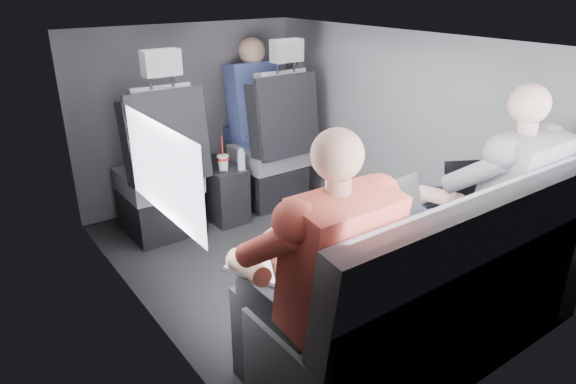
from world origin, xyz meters
TOP-DOWN VIEW (x-y plane):
  - floor at (0.00, 0.00)m, footprint 2.60×2.60m
  - ceiling at (0.00, 0.00)m, footprint 2.60×2.60m
  - panel_left at (-0.90, 0.00)m, footprint 0.02×2.60m
  - panel_right at (0.90, 0.00)m, footprint 0.02×2.60m
  - panel_front at (0.00, 1.30)m, footprint 1.80×0.02m
  - panel_back at (0.00, -1.30)m, footprint 1.80×0.02m
  - side_window at (-0.88, -0.30)m, footprint 0.02×0.75m
  - seatbelt at (0.45, 0.67)m, footprint 0.35×0.11m
  - front_seat_left at (-0.45, 0.84)m, footprint 0.52×0.58m
  - front_seat_right at (0.45, 0.84)m, footprint 0.52×0.58m
  - center_console at (0.00, 0.88)m, footprint 0.24×0.48m
  - rear_bench at (0.00, -1.06)m, footprint 1.60×0.57m
  - soda_cup at (-0.03, 0.75)m, footprint 0.08×0.08m
  - water_bottle at (0.09, 0.70)m, footprint 0.05×0.05m
  - laptop_white at (-0.61, -0.77)m, footprint 0.42×0.45m
  - laptop_silver at (-0.04, -0.75)m, footprint 0.37×0.34m
  - laptop_black at (0.50, -0.79)m, footprint 0.41×0.45m
  - passenger_rear_left at (-0.60, -0.97)m, footprint 0.50×0.62m
  - passenger_rear_right at (0.50, -0.97)m, footprint 0.51×0.63m
  - passenger_front_right at (0.45, 1.10)m, footprint 0.40×0.40m

SIDE VIEW (x-z plane):
  - floor at x=0.00m, z-range 0.00..0.00m
  - center_console at x=0.00m, z-range 0.00..0.41m
  - rear_bench at x=0.00m, z-range -0.15..0.77m
  - front_seat_left at x=-0.45m, z-range -0.23..1.03m
  - front_seat_right at x=0.45m, z-range -0.23..1.03m
  - soda_cup at x=-0.03m, z-range 0.34..0.58m
  - water_bottle at x=0.09m, z-range 0.39..0.55m
  - passenger_rear_left at x=-0.60m, z-range 0.02..1.23m
  - passenger_rear_right at x=0.50m, z-range 0.02..1.25m
  - laptop_black at x=0.50m, z-range 0.51..0.76m
  - laptop_silver at x=-0.04m, z-range 0.51..0.76m
  - laptop_white at x=-0.61m, z-range 0.51..0.77m
  - panel_left at x=-0.90m, z-range 0.00..1.35m
  - panel_right at x=0.90m, z-range 0.00..1.35m
  - panel_front at x=0.00m, z-range 0.00..1.35m
  - panel_back at x=0.00m, z-range 0.00..1.35m
  - passenger_front_right at x=0.45m, z-range 0.35..1.16m
  - seatbelt at x=0.45m, z-range 0.50..1.10m
  - side_window at x=-0.88m, z-range 0.69..1.11m
  - ceiling at x=0.00m, z-range 1.35..1.35m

